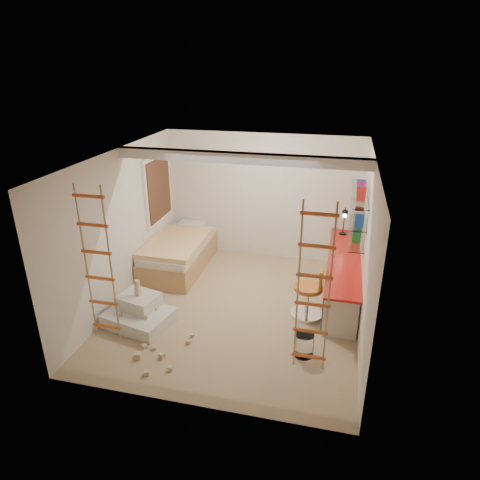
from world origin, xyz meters
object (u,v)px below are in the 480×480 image
(desk, at_px, (342,276))
(bed, at_px, (179,253))
(swivel_chair, at_px, (309,298))
(play_platform, at_px, (139,313))

(desk, bearing_deg, bed, 173.51)
(swivel_chair, height_order, play_platform, swivel_chair)
(swivel_chair, xyz_separation_m, play_platform, (-2.63, -0.83, -0.16))
(bed, bearing_deg, desk, -6.49)
(bed, distance_m, swivel_chair, 2.93)
(play_platform, bearing_deg, swivel_chair, 17.50)
(swivel_chair, bearing_deg, desk, 57.15)
(play_platform, bearing_deg, desk, 27.19)
(desk, distance_m, swivel_chair, 0.93)
(swivel_chair, distance_m, play_platform, 2.76)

